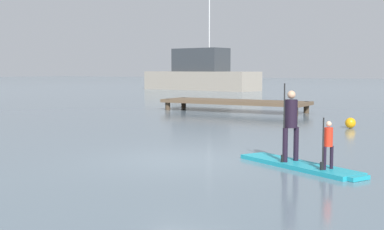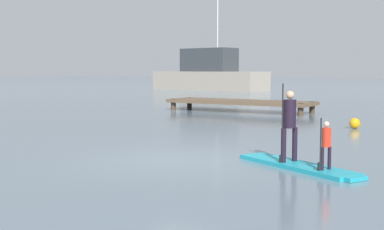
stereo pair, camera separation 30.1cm
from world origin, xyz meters
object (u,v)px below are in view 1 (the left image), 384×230
Objects in this scene: paddler_child_solo at (328,142)px; mooring_buoy_near at (350,123)px; paddleboard_near at (300,165)px; fishing_boat_white_large at (201,75)px; paddler_adult at (291,121)px.

mooring_buoy_near is at bearing 100.34° from paddler_child_solo.
paddler_child_solo reaches higher than paddleboard_near.
mooring_buoy_near reaches higher than paddleboard_near.
fishing_boat_white_large reaches higher than paddler_child_solo.
fishing_boat_white_large reaches higher than mooring_buoy_near.
fishing_boat_white_large is 38.17m from mooring_buoy_near.
paddler_child_solo is at bearing -79.66° from mooring_buoy_near.
paddler_adult is 45.74m from fishing_boat_white_large.
paddler_adult is at bearing 153.80° from paddleboard_near.
fishing_boat_white_large is 34.13× the size of mooring_buoy_near.
paddler_adult is at bearing -85.69° from mooring_buoy_near.
paddleboard_near is 1.85× the size of paddler_adult.
paddler_child_solo is 2.79× the size of mooring_buoy_near.
paddler_child_solo is at bearing -27.64° from paddler_adult.
paddler_adult is at bearing -58.27° from fishing_boat_white_large.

